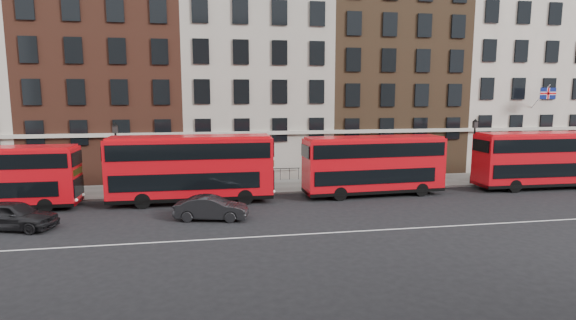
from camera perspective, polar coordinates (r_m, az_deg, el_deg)
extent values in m
plane|color=black|center=(26.12, 0.02, -8.16)|extent=(120.00, 120.00, 0.00)
cube|color=gray|center=(36.18, -2.93, -3.38)|extent=(80.00, 5.00, 0.15)
cube|color=gray|center=(33.75, -2.39, -4.22)|extent=(80.00, 0.30, 0.16)
cube|color=white|center=(24.24, 0.87, -9.46)|extent=(70.00, 0.12, 0.01)
cube|color=brown|center=(43.61, -21.74, 12.48)|extent=(12.80, 10.00, 22.00)
cube|color=#A6A092|center=(42.93, -4.32, 11.10)|extent=(12.80, 10.00, 19.00)
cube|color=brown|center=(46.10, 12.07, 12.00)|extent=(12.80, 10.00, 21.00)
cube|color=#BDB3A3|center=(52.22, 25.39, 10.39)|extent=(12.80, 10.00, 20.00)
cube|color=black|center=(32.56, -25.03, -3.02)|extent=(0.10, 2.05, 1.21)
cube|color=black|center=(32.39, -25.14, -1.29)|extent=(0.10, 1.77, 0.39)
cylinder|color=black|center=(32.31, -28.43, -5.11)|extent=(0.93, 0.27, 0.93)
cylinder|color=black|center=(34.24, -27.31, -4.32)|extent=(0.93, 0.27, 0.93)
cube|color=red|center=(31.36, -12.16, -1.00)|extent=(10.99, 2.71, 4.13)
cube|color=black|center=(31.73, -12.05, -4.45)|extent=(10.99, 2.75, 0.25)
cube|color=black|center=(31.50, -12.69, -2.28)|extent=(9.74, 2.78, 1.10)
cube|color=black|center=(31.18, -12.23, 1.32)|extent=(10.57, 2.79, 1.04)
cube|color=red|center=(31.09, -12.28, 2.85)|extent=(10.67, 2.50, 0.19)
cube|color=black|center=(31.73, -2.10, -2.19)|extent=(0.10, 2.30, 1.36)
cube|color=black|center=(31.55, -2.11, -0.20)|extent=(0.10, 1.99, 0.44)
cylinder|color=black|center=(30.62, -5.47, -4.71)|extent=(1.05, 0.30, 1.04)
cylinder|color=black|center=(32.90, -5.77, -3.80)|extent=(1.05, 0.30, 1.04)
cylinder|color=black|center=(30.89, -17.98, -4.97)|extent=(1.05, 0.30, 1.04)
cylinder|color=black|center=(33.15, -17.41, -4.05)|extent=(1.05, 0.30, 1.04)
cube|color=red|center=(33.56, 10.82, -0.60)|extent=(10.42, 2.91, 3.88)
cube|color=black|center=(33.89, 10.74, -3.65)|extent=(10.42, 2.95, 0.24)
cube|color=black|center=(33.55, 10.33, -1.74)|extent=(9.25, 2.93, 1.03)
cube|color=black|center=(33.40, 10.88, 1.44)|extent=(10.03, 2.97, 0.98)
cube|color=red|center=(33.32, 10.92, 2.78)|extent=(10.12, 2.70, 0.18)
cube|color=black|center=(36.06, 18.40, -1.49)|extent=(0.17, 2.16, 1.28)
cube|color=black|center=(35.90, 18.48, 0.16)|extent=(0.16, 1.87, 0.41)
cylinder|color=black|center=(34.39, 16.60, -3.63)|extent=(0.99, 0.32, 0.98)
cylinder|color=black|center=(36.28, 14.91, -2.95)|extent=(0.99, 0.32, 0.98)
cylinder|color=black|center=(31.82, 6.63, -4.28)|extent=(0.99, 0.32, 0.98)
cylinder|color=black|center=(33.86, 5.40, -3.50)|extent=(0.99, 0.32, 0.98)
cube|color=red|center=(40.69, 29.54, 0.08)|extent=(10.60, 2.73, 3.97)
cube|color=black|center=(40.96, 29.36, -2.50)|extent=(10.60, 2.77, 0.24)
cube|color=black|center=(40.59, 29.14, -0.88)|extent=(9.40, 2.79, 1.06)
cube|color=black|center=(40.55, 29.67, 1.80)|extent=(10.20, 2.80, 1.00)
cube|color=red|center=(40.49, 29.75, 2.93)|extent=(10.30, 2.52, 0.18)
cylinder|color=black|center=(43.98, 31.95, -1.98)|extent=(1.01, 0.30, 1.00)
cylinder|color=black|center=(38.27, 26.85, -2.98)|extent=(1.01, 0.30, 1.00)
cylinder|color=black|center=(40.08, 24.98, -2.38)|extent=(1.01, 0.30, 1.00)
imported|color=black|center=(29.19, -31.49, -6.02)|extent=(5.03, 3.14, 1.60)
imported|color=black|center=(27.25, -9.70, -6.03)|extent=(4.51, 2.37, 1.41)
cylinder|color=black|center=(34.10, -20.88, -0.58)|extent=(0.14, 0.14, 4.60)
cylinder|color=black|center=(34.45, -20.70, -3.87)|extent=(0.32, 0.32, 0.60)
cube|color=#262626|center=(33.82, -21.10, 3.69)|extent=(0.32, 0.32, 0.55)
cone|color=black|center=(33.80, -21.13, 4.28)|extent=(0.44, 0.44, 0.25)
cylinder|color=black|center=(39.68, 22.46, 0.51)|extent=(0.14, 0.14, 4.60)
cylinder|color=black|center=(39.98, 22.30, -2.33)|extent=(0.32, 0.32, 0.60)
cube|color=#262626|center=(39.44, 22.67, 4.19)|extent=(0.32, 0.32, 0.55)
cone|color=black|center=(39.42, 22.70, 4.69)|extent=(0.44, 0.44, 0.25)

